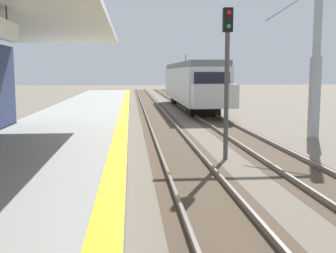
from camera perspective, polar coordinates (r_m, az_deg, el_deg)
station_platform at (r=12.69m, az=-16.98°, el=-4.62°), size 5.00×80.00×0.91m
track_pair_nearest_platform at (r=16.52m, az=1.13°, el=-2.98°), size 2.34×120.00×0.16m
track_pair_middle at (r=17.22m, az=12.46°, el=-2.73°), size 2.34×120.00×0.16m
approaching_train at (r=35.24m, az=3.32°, el=5.99°), size 2.93×19.60×4.76m
rail_signal_post at (r=14.48m, az=8.13°, el=8.00°), size 0.32×0.34×5.20m
catenary_pylon_far_side at (r=20.17m, az=18.94°, el=8.64°), size 5.00×0.40×7.50m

